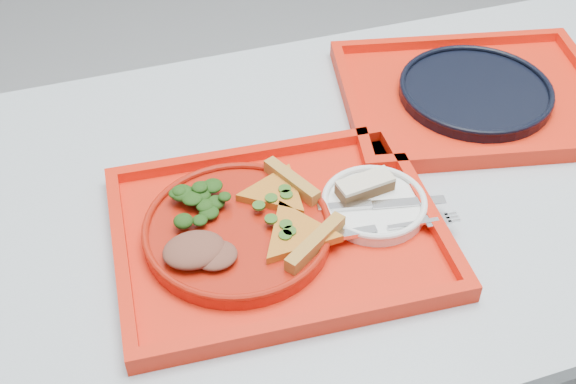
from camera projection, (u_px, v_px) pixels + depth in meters
The scene contains 13 objects.
table at pixel (441, 189), 1.20m from camera, with size 1.60×0.80×0.75m.
tray_main at pixel (278, 235), 1.01m from camera, with size 0.45×0.35×0.01m, color red.
tray_far at pixel (474, 99), 1.25m from camera, with size 0.45×0.35×0.01m, color red.
dinner_plate at pixel (238, 232), 1.00m from camera, with size 0.26×0.26×0.02m, color #A5190B.
side_plate at pixel (374, 206), 1.04m from camera, with size 0.15×0.15×0.01m, color white.
navy_plate at pixel (475, 92), 1.24m from camera, with size 0.26×0.26×0.02m, color black.
pizza_slice_a at pixel (296, 232), 0.97m from camera, with size 0.13×0.11×0.02m, color gold, non-canonical shape.
pizza_slice_b at pixel (276, 190), 1.03m from camera, with size 0.12×0.10×0.02m, color gold, non-canonical shape.
salad_heap at pixel (202, 200), 1.00m from camera, with size 0.08×0.07×0.04m, color black.
meat_portion at pixel (194, 250), 0.94m from camera, with size 0.08×0.07×0.03m, color brown.
dessert_bar at pixel (365, 186), 1.04m from camera, with size 0.09×0.04×0.02m.
knife at pixel (382, 204), 1.02m from camera, with size 0.18×0.02×0.01m, color silver.
fork at pixel (386, 228), 0.99m from camera, with size 0.18×0.02×0.01m, color silver.
Camera 1 is at (-0.52, -0.75, 1.49)m, focal length 45.00 mm.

